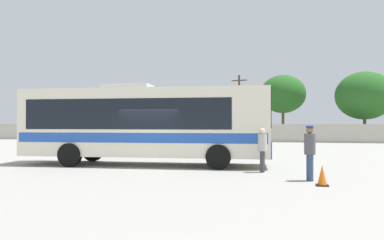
% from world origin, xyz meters
% --- Properties ---
extents(ground_plane, '(300.00, 300.00, 0.00)m').
position_xyz_m(ground_plane, '(0.00, 10.00, 0.00)').
color(ground_plane, gray).
extents(perimeter_wall, '(80.00, 0.30, 1.83)m').
position_xyz_m(perimeter_wall, '(0.00, 23.65, 0.92)').
color(perimeter_wall, '#B2AD9E').
rests_on(perimeter_wall, ground_plane).
extents(coach_bus_cream_blue, '(11.36, 3.35, 3.69)m').
position_xyz_m(coach_bus_cream_blue, '(-0.71, 0.60, 1.97)').
color(coach_bus_cream_blue, silver).
rests_on(coach_bus_cream_blue, ground_plane).
extents(attendant_by_bus_door, '(0.40, 0.40, 1.71)m').
position_xyz_m(attendant_by_bus_door, '(4.76, -0.83, 0.97)').
color(attendant_by_bus_door, '#38383D').
rests_on(attendant_by_bus_door, ground_plane).
extents(passenger_waiting_on_apron, '(0.46, 0.46, 1.82)m').
position_xyz_m(passenger_waiting_on_apron, '(6.38, -2.71, 1.04)').
color(passenger_waiting_on_apron, '#33476B').
rests_on(passenger_waiting_on_apron, ground_plane).
extents(parked_car_leftmost_dark_blue, '(4.16, 2.27, 1.48)m').
position_xyz_m(parked_car_leftmost_dark_blue, '(-11.82, 20.83, 0.78)').
color(parked_car_leftmost_dark_blue, navy).
rests_on(parked_car_leftmost_dark_blue, ground_plane).
extents(parked_car_second_black, '(4.58, 2.16, 1.41)m').
position_xyz_m(parked_car_second_black, '(-5.60, 20.59, 0.76)').
color(parked_car_second_black, black).
rests_on(parked_car_second_black, ground_plane).
extents(utility_pole_near, '(1.77, 0.59, 7.43)m').
position_xyz_m(utility_pole_near, '(0.96, 27.40, 3.89)').
color(utility_pole_near, '#4C3823').
rests_on(utility_pole_near, ground_plane).
extents(roadside_tree_left, '(3.79, 3.79, 5.38)m').
position_xyz_m(roadside_tree_left, '(-17.00, 29.13, 3.76)').
color(roadside_tree_left, brown).
rests_on(roadside_tree_left, ground_plane).
extents(roadside_tree_midleft, '(4.58, 4.58, 5.88)m').
position_xyz_m(roadside_tree_midleft, '(-8.30, 27.84, 3.93)').
color(roadside_tree_midleft, brown).
rests_on(roadside_tree_midleft, ground_plane).
extents(roadside_tree_midright, '(5.25, 5.25, 7.58)m').
position_xyz_m(roadside_tree_midright, '(5.87, 29.52, 5.34)').
color(roadside_tree_midright, brown).
rests_on(roadside_tree_midright, ground_plane).
extents(roadside_tree_right, '(6.00, 6.00, 7.41)m').
position_xyz_m(roadside_tree_right, '(14.27, 27.23, 4.86)').
color(roadside_tree_right, brown).
rests_on(roadside_tree_right, ground_plane).
extents(traffic_cone_on_apron, '(0.36, 0.36, 0.64)m').
position_xyz_m(traffic_cone_on_apron, '(6.66, -3.67, 0.31)').
color(traffic_cone_on_apron, black).
rests_on(traffic_cone_on_apron, ground_plane).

